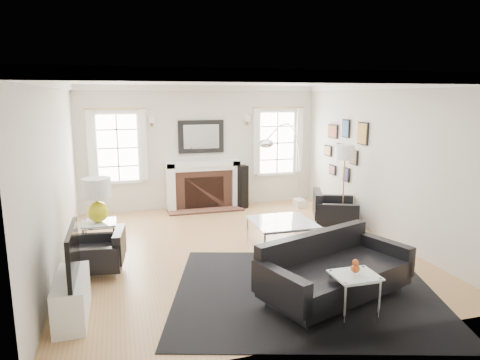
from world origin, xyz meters
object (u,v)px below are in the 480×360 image
object	(u,v)px
fireplace	(203,185)
armchair_right	(332,211)
armchair_left	(102,254)
sofa	(332,272)
coffee_table	(282,223)
arc_floor_lamp	(284,164)
gourd_lamp	(97,197)

from	to	relation	value
fireplace	armchair_right	distance (m)	3.05
armchair_left	sofa	bearing A→B (deg)	-29.75
armchair_left	coffee_table	bearing A→B (deg)	6.56
arc_floor_lamp	fireplace	bearing A→B (deg)	148.63
sofa	arc_floor_lamp	world-z (taller)	arc_floor_lamp
fireplace	coffee_table	bearing A→B (deg)	-74.66
coffee_table	armchair_left	bearing A→B (deg)	-173.44
armchair_left	armchair_right	distance (m)	4.42
armchair_left	arc_floor_lamp	xyz separation A→B (m)	(3.74, 2.26, 0.82)
gourd_lamp	sofa	bearing A→B (deg)	-38.48
sofa	armchair_left	size ratio (longest dim) A/B	2.54
armchair_left	coffee_table	size ratio (longest dim) A/B	0.84
fireplace	coffee_table	xyz separation A→B (m)	(0.80, -2.90, -0.12)
fireplace	armchair_left	distance (m)	3.89
sofa	coffee_table	distance (m)	1.97
fireplace	arc_floor_lamp	bearing A→B (deg)	-31.37
fireplace	sofa	bearing A→B (deg)	-81.75
armchair_right	arc_floor_lamp	distance (m)	1.52
coffee_table	fireplace	bearing A→B (deg)	105.34
fireplace	arc_floor_lamp	size ratio (longest dim) A/B	0.82
gourd_lamp	arc_floor_lamp	xyz separation A→B (m)	(3.80, 1.58, 0.12)
fireplace	armchair_right	bearing A→B (deg)	-45.27
fireplace	armchair_left	size ratio (longest dim) A/B	1.97
gourd_lamp	coffee_table	bearing A→B (deg)	-6.50
fireplace	armchair_right	world-z (taller)	fireplace
armchair_left	coffee_table	distance (m)	2.96
sofa	coffee_table	xyz separation A→B (m)	(0.09, 1.97, 0.07)
armchair_right	gourd_lamp	size ratio (longest dim) A/B	1.58
armchair_right	coffee_table	bearing A→B (deg)	-151.39
fireplace	armchair_left	world-z (taller)	fireplace
fireplace	gourd_lamp	xyz separation A→B (m)	(-2.20, -2.56, 0.46)
armchair_left	arc_floor_lamp	distance (m)	4.45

